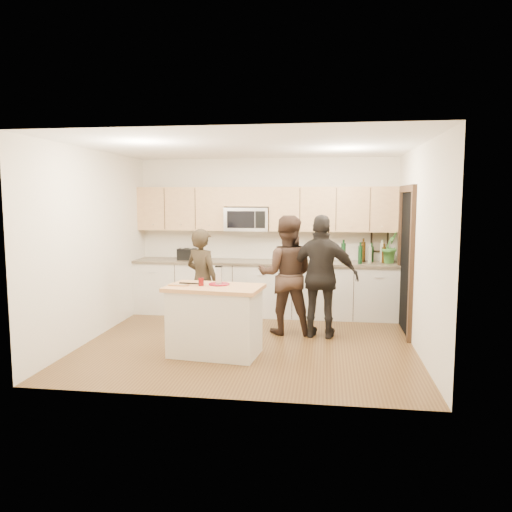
# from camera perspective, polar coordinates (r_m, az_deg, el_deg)

# --- Properties ---
(floor) EXTENTS (4.50, 4.50, 0.00)m
(floor) POSITION_cam_1_polar(r_m,az_deg,el_deg) (7.10, -0.78, -9.83)
(floor) COLOR brown
(floor) RESTS_ON ground
(room_shell) EXTENTS (4.52, 4.02, 2.71)m
(room_shell) POSITION_cam_1_polar(r_m,az_deg,el_deg) (6.81, -0.80, 4.26)
(room_shell) COLOR beige
(room_shell) RESTS_ON ground
(back_cabinetry) EXTENTS (4.50, 0.66, 0.94)m
(back_cabinetry) POSITION_cam_1_polar(r_m,az_deg,el_deg) (8.62, 0.95, -3.66)
(back_cabinetry) COLOR beige
(back_cabinetry) RESTS_ON ground
(upper_cabinetry) EXTENTS (4.50, 0.33, 0.75)m
(upper_cabinetry) POSITION_cam_1_polar(r_m,az_deg,el_deg) (8.62, 1.30, 5.51)
(upper_cabinetry) COLOR tan
(upper_cabinetry) RESTS_ON ground
(microwave) EXTENTS (0.76, 0.41, 0.40)m
(microwave) POSITION_cam_1_polar(r_m,az_deg,el_deg) (8.64, -1.00, 4.24)
(microwave) COLOR silver
(microwave) RESTS_ON ground
(doorway) EXTENTS (0.06, 1.25, 2.20)m
(doorway) POSITION_cam_1_polar(r_m,az_deg,el_deg) (7.76, 16.77, 0.03)
(doorway) COLOR black
(doorway) RESTS_ON ground
(framed_picture) EXTENTS (0.30, 0.03, 0.38)m
(framed_picture) POSITION_cam_1_polar(r_m,az_deg,el_deg) (8.79, 13.93, 1.66)
(framed_picture) COLOR black
(framed_picture) RESTS_ON ground
(dish_towel) EXTENTS (0.34, 0.60, 0.48)m
(dish_towel) POSITION_cam_1_polar(r_m,az_deg,el_deg) (8.55, -5.54, -1.54)
(dish_towel) COLOR white
(dish_towel) RESTS_ON ground
(island) EXTENTS (1.27, 0.83, 0.90)m
(island) POSITION_cam_1_polar(r_m,az_deg,el_deg) (6.47, -4.73, -7.31)
(island) COLOR beige
(island) RESTS_ON ground
(red_plate) EXTENTS (0.27, 0.27, 0.02)m
(red_plate) POSITION_cam_1_polar(r_m,az_deg,el_deg) (6.46, -4.24, -3.22)
(red_plate) COLOR maroon
(red_plate) RESTS_ON island
(box_grater) EXTENTS (0.09, 0.06, 0.23)m
(box_grater) POSITION_cam_1_polar(r_m,az_deg,el_deg) (6.43, -4.27, -2.13)
(box_grater) COLOR silver
(box_grater) RESTS_ON red_plate
(drink_glass) EXTENTS (0.07, 0.07, 0.10)m
(drink_glass) POSITION_cam_1_polar(r_m,az_deg,el_deg) (6.40, -6.30, -2.95)
(drink_glass) COLOR #670C0B
(drink_glass) RESTS_ON island
(cutting_board) EXTENTS (0.25, 0.19, 0.02)m
(cutting_board) POSITION_cam_1_polar(r_m,az_deg,el_deg) (6.47, -8.80, -3.25)
(cutting_board) COLOR tan
(cutting_board) RESTS_ON island
(tongs) EXTENTS (0.27, 0.06, 0.02)m
(tongs) POSITION_cam_1_polar(r_m,az_deg,el_deg) (6.45, -7.64, -3.11)
(tongs) COLOR black
(tongs) RESTS_ON cutting_board
(knife) EXTENTS (0.18, 0.04, 0.01)m
(knife) POSITION_cam_1_polar(r_m,az_deg,el_deg) (6.42, -8.60, -3.22)
(knife) COLOR silver
(knife) RESTS_ON cutting_board
(toaster) EXTENTS (0.30, 0.21, 0.20)m
(toaster) POSITION_cam_1_polar(r_m,az_deg,el_deg) (8.79, -7.91, 0.21)
(toaster) COLOR black
(toaster) RESTS_ON back_cabinetry
(bottle_cluster) EXTENTS (0.73, 0.36, 0.40)m
(bottle_cluster) POSITION_cam_1_polar(r_m,az_deg,el_deg) (8.53, 12.55, 0.47)
(bottle_cluster) COLOR black
(bottle_cluster) RESTS_ON back_cabinetry
(orchid) EXTENTS (0.38, 0.39, 0.55)m
(orchid) POSITION_cam_1_polar(r_m,az_deg,el_deg) (8.55, 15.09, 1.05)
(orchid) COLOR #3E7C31
(orchid) RESTS_ON back_cabinetry
(woman_left) EXTENTS (0.68, 0.59, 1.56)m
(woman_left) POSITION_cam_1_polar(r_m,az_deg,el_deg) (7.52, -6.17, -2.82)
(woman_left) COLOR black
(woman_left) RESTS_ON ground
(woman_center) EXTENTS (0.88, 0.70, 1.76)m
(woman_center) POSITION_cam_1_polar(r_m,az_deg,el_deg) (7.41, 3.47, -2.16)
(woman_center) COLOR #2E1F17
(woman_center) RESTS_ON ground
(woman_right) EXTENTS (1.09, 0.56, 1.78)m
(woman_right) POSITION_cam_1_polar(r_m,az_deg,el_deg) (7.23, 7.54, -2.36)
(woman_right) COLOR black
(woman_right) RESTS_ON ground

